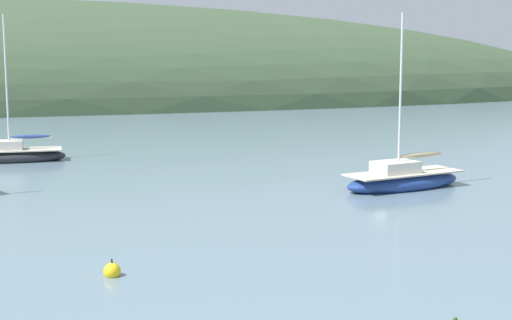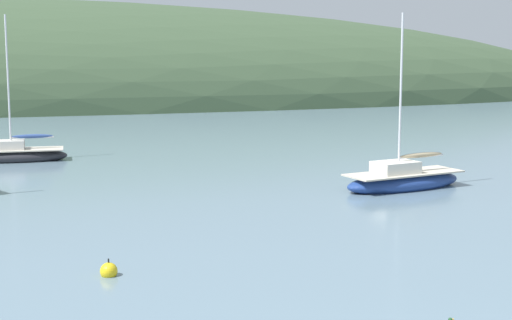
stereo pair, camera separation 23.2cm
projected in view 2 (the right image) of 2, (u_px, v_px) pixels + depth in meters
sailboat_blue_center at (403, 180)px, 31.52m from camera, size 5.66×3.21×7.14m
sailboat_grey_yawl at (16, 154)px, 38.85m from camera, size 4.92×1.76×7.32m
mooring_buoy_outer at (109, 271)px, 19.72m from camera, size 0.44×0.44×0.54m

